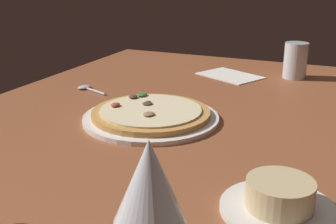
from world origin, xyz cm
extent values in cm
cube|color=brown|center=(0.00, 0.00, 2.00)|extent=(150.00, 110.00, 4.00)
cylinder|color=white|center=(-2.95, -9.53, 4.50)|extent=(30.08, 30.08, 1.00)
cylinder|color=#C68C47|center=(-2.95, -9.53, 5.60)|extent=(26.20, 26.20, 1.20)
cylinder|color=beige|center=(-2.95, -9.53, 6.40)|extent=(22.44, 22.44, 0.40)
ellipsoid|color=#4C3828|center=(-6.48, -11.93, 6.84)|extent=(1.62, 1.35, 0.47)
ellipsoid|color=#387033|center=(-10.93, -15.71, 6.96)|extent=(2.93, 2.24, 0.71)
ellipsoid|color=#937556|center=(1.00, -8.11, 6.89)|extent=(2.95, 2.35, 0.59)
ellipsoid|color=#4C3828|center=(-8.53, -16.87, 6.98)|extent=(2.30, 2.09, 0.76)
ellipsoid|color=#AD4733|center=(-1.39, -17.61, 6.99)|extent=(2.48, 1.97, 0.78)
ellipsoid|color=#4C3828|center=(-5.60, -11.66, 6.80)|extent=(2.53, 2.29, 0.41)
cylinder|color=silver|center=(23.56, 22.94, 4.40)|extent=(16.36, 16.36, 0.80)
cylinder|color=#D1B784|center=(23.56, 22.94, 6.81)|extent=(9.43, 9.43, 4.03)
cone|color=silver|center=(42.22, 12.23, 15.60)|extent=(7.75, 7.75, 9.34)
cylinder|color=silver|center=(-54.30, 14.07, 9.35)|extent=(6.96, 6.96, 10.70)
cylinder|color=silver|center=(-54.30, 14.07, 7.17)|extent=(6.41, 6.41, 6.34)
cube|color=white|center=(-48.39, -4.31, 4.15)|extent=(19.40, 21.88, 0.30)
ellipsoid|color=silver|center=(-18.32, -37.42, 4.50)|extent=(4.73, 4.04, 1.00)
cylinder|color=silver|center=(-16.69, -33.13, 4.35)|extent=(3.91, 8.83, 0.70)
camera|label=1|loc=(77.28, 29.62, 36.59)|focal=45.79mm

